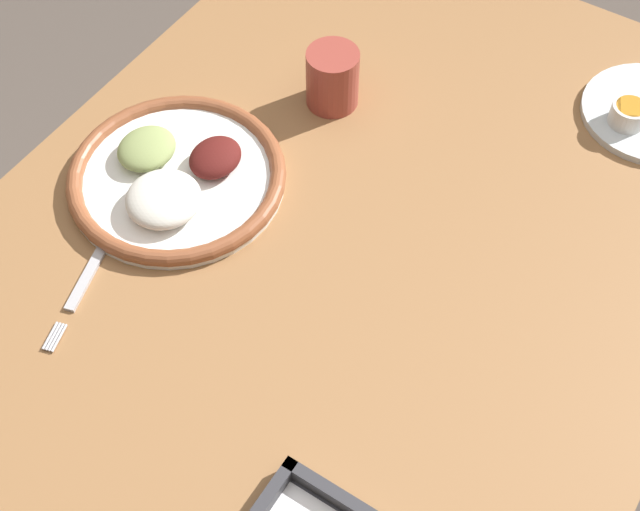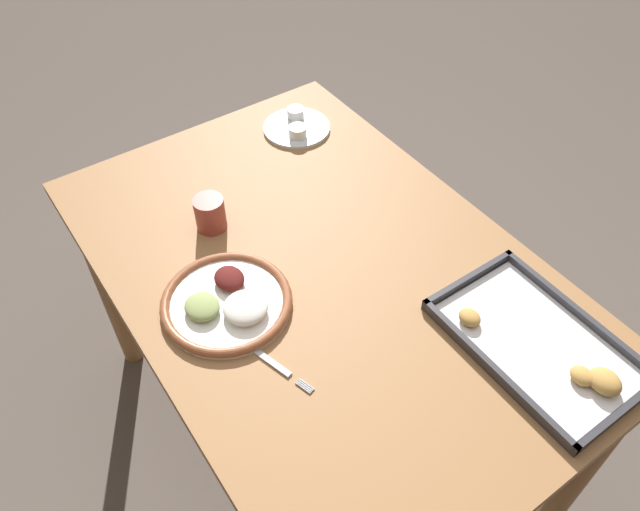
# 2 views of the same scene
# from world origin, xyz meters

# --- Properties ---
(ground_plane) EXTENTS (8.00, 8.00, 0.00)m
(ground_plane) POSITION_xyz_m (0.00, 0.00, 0.00)
(ground_plane) COLOR #564C44
(dining_table) EXTENTS (1.22, 0.81, 0.72)m
(dining_table) POSITION_xyz_m (0.00, 0.00, 0.62)
(dining_table) COLOR olive
(dining_table) RESTS_ON ground_plane
(dinner_plate) EXTENTS (0.27, 0.27, 0.04)m
(dinner_plate) POSITION_xyz_m (-0.02, -0.22, 0.74)
(dinner_plate) COLOR white
(dinner_plate) RESTS_ON dining_table
(fork) EXTENTS (0.19, 0.07, 0.00)m
(fork) POSITION_xyz_m (0.13, -0.22, 0.72)
(fork) COLOR #B2B2B7
(fork) RESTS_ON dining_table
(drinking_cup) EXTENTS (0.07, 0.07, 0.08)m
(drinking_cup) POSITION_xyz_m (-0.24, -0.13, 0.76)
(drinking_cup) COLOR #993D33
(drinking_cup) RESTS_ON dining_table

